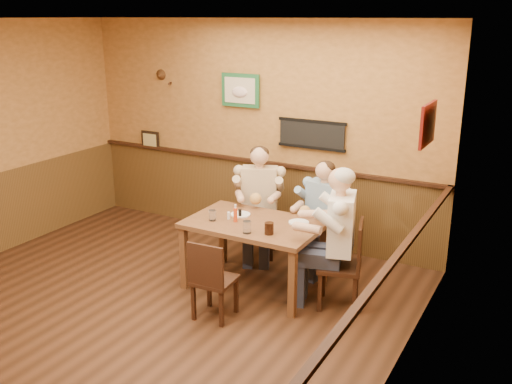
{
  "coord_description": "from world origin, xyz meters",
  "views": [
    {
      "loc": [
        3.48,
        -3.81,
        2.83
      ],
      "look_at": [
        0.8,
        1.06,
        1.1
      ],
      "focal_mm": 40.0,
      "sensor_mm": 36.0,
      "label": 1
    }
  ],
  "objects_px": {
    "dining_table": "(254,230)",
    "diner_tan_shirt": "(260,208)",
    "water_glass_mid": "(247,227)",
    "cola_tumbler": "(269,228)",
    "hot_sauce_bottle": "(235,214)",
    "chair_near_side": "(215,278)",
    "diner_white_elder": "(340,246)",
    "chair_right_end": "(340,264)",
    "chair_back_left": "(259,222)",
    "salt_shaker": "(229,216)",
    "diner_blue_polo": "(324,222)",
    "chair_back_right": "(323,236)",
    "pepper_shaker": "(240,213)",
    "water_glass_left": "(213,215)"
  },
  "relations": [
    {
      "from": "diner_blue_polo",
      "to": "chair_near_side",
      "type": "bearing_deg",
      "value": -97.69
    },
    {
      "from": "diner_tan_shirt",
      "to": "chair_near_side",
      "type": "bearing_deg",
      "value": -100.06
    },
    {
      "from": "chair_back_right",
      "to": "chair_right_end",
      "type": "xyz_separation_m",
      "value": [
        0.47,
        -0.73,
        0.05
      ]
    },
    {
      "from": "water_glass_mid",
      "to": "cola_tumbler",
      "type": "distance_m",
      "value": 0.22
    },
    {
      "from": "dining_table",
      "to": "chair_back_right",
      "type": "height_order",
      "value": "chair_back_right"
    },
    {
      "from": "hot_sauce_bottle",
      "to": "cola_tumbler",
      "type": "bearing_deg",
      "value": -16.97
    },
    {
      "from": "dining_table",
      "to": "diner_tan_shirt",
      "type": "xyz_separation_m",
      "value": [
        -0.36,
        0.78,
        -0.04
      ]
    },
    {
      "from": "chair_right_end",
      "to": "salt_shaker",
      "type": "xyz_separation_m",
      "value": [
        -1.23,
        -0.11,
        0.34
      ]
    },
    {
      "from": "diner_white_elder",
      "to": "chair_right_end",
      "type": "bearing_deg",
      "value": -105.87
    },
    {
      "from": "chair_back_left",
      "to": "salt_shaker",
      "type": "height_order",
      "value": "chair_back_left"
    },
    {
      "from": "chair_back_left",
      "to": "cola_tumbler",
      "type": "bearing_deg",
      "value": -79.43
    },
    {
      "from": "chair_near_side",
      "to": "hot_sauce_bottle",
      "type": "bearing_deg",
      "value": -80.77
    },
    {
      "from": "chair_back_left",
      "to": "diner_blue_polo",
      "type": "relative_size",
      "value": 0.74
    },
    {
      "from": "chair_near_side",
      "to": "cola_tumbler",
      "type": "distance_m",
      "value": 0.72
    },
    {
      "from": "diner_white_elder",
      "to": "cola_tumbler",
      "type": "height_order",
      "value": "diner_white_elder"
    },
    {
      "from": "dining_table",
      "to": "diner_tan_shirt",
      "type": "height_order",
      "value": "diner_tan_shirt"
    },
    {
      "from": "water_glass_mid",
      "to": "hot_sauce_bottle",
      "type": "xyz_separation_m",
      "value": [
        -0.27,
        0.23,
        0.02
      ]
    },
    {
      "from": "chair_right_end",
      "to": "chair_near_side",
      "type": "height_order",
      "value": "chair_right_end"
    },
    {
      "from": "chair_back_right",
      "to": "salt_shaker",
      "type": "relative_size",
      "value": 10.33
    },
    {
      "from": "chair_near_side",
      "to": "diner_tan_shirt",
      "type": "bearing_deg",
      "value": -81.37
    },
    {
      "from": "chair_right_end",
      "to": "chair_near_side",
      "type": "xyz_separation_m",
      "value": [
        -0.97,
        -0.79,
        -0.05
      ]
    },
    {
      "from": "dining_table",
      "to": "pepper_shaker",
      "type": "distance_m",
      "value": 0.25
    },
    {
      "from": "dining_table",
      "to": "chair_back_right",
      "type": "xyz_separation_m",
      "value": [
        0.47,
        0.78,
        -0.25
      ]
    },
    {
      "from": "water_glass_left",
      "to": "salt_shaker",
      "type": "distance_m",
      "value": 0.17
    },
    {
      "from": "chair_near_side",
      "to": "diner_white_elder",
      "type": "xyz_separation_m",
      "value": [
        0.97,
        0.79,
        0.24
      ]
    },
    {
      "from": "diner_blue_polo",
      "to": "salt_shaker",
      "type": "bearing_deg",
      "value": -121.43
    },
    {
      "from": "dining_table",
      "to": "pepper_shaker",
      "type": "relative_size",
      "value": 15.71
    },
    {
      "from": "hot_sauce_bottle",
      "to": "diner_tan_shirt",
      "type": "bearing_deg",
      "value": 101.96
    },
    {
      "from": "diner_white_elder",
      "to": "salt_shaker",
      "type": "height_order",
      "value": "diner_white_elder"
    },
    {
      "from": "water_glass_mid",
      "to": "hot_sauce_bottle",
      "type": "distance_m",
      "value": 0.35
    },
    {
      "from": "chair_back_left",
      "to": "water_glass_left",
      "type": "height_order",
      "value": "same"
    },
    {
      "from": "pepper_shaker",
      "to": "chair_back_right",
      "type": "bearing_deg",
      "value": 46.89
    },
    {
      "from": "cola_tumbler",
      "to": "dining_table",
      "type": "bearing_deg",
      "value": 141.96
    },
    {
      "from": "diner_white_elder",
      "to": "water_glass_mid",
      "type": "height_order",
      "value": "diner_white_elder"
    },
    {
      "from": "chair_near_side",
      "to": "diner_tan_shirt",
      "type": "distance_m",
      "value": 1.57
    },
    {
      "from": "chair_back_left",
      "to": "salt_shaker",
      "type": "relative_size",
      "value": 10.95
    },
    {
      "from": "diner_blue_polo",
      "to": "pepper_shaker",
      "type": "distance_m",
      "value": 1.02
    },
    {
      "from": "water_glass_left",
      "to": "pepper_shaker",
      "type": "height_order",
      "value": "water_glass_left"
    },
    {
      "from": "chair_back_right",
      "to": "diner_tan_shirt",
      "type": "relative_size",
      "value": 0.66
    },
    {
      "from": "diner_blue_polo",
      "to": "salt_shaker",
      "type": "height_order",
      "value": "diner_blue_polo"
    },
    {
      "from": "dining_table",
      "to": "diner_white_elder",
      "type": "xyz_separation_m",
      "value": [
        0.95,
        0.05,
        -0.01
      ]
    },
    {
      "from": "pepper_shaker",
      "to": "chair_back_left",
      "type": "bearing_deg",
      "value": 101.97
    },
    {
      "from": "hot_sauce_bottle",
      "to": "chair_near_side",
      "type": "bearing_deg",
      "value": -76.99
    },
    {
      "from": "dining_table",
      "to": "diner_blue_polo",
      "type": "height_order",
      "value": "diner_blue_polo"
    },
    {
      "from": "diner_white_elder",
      "to": "pepper_shaker",
      "type": "distance_m",
      "value": 1.16
    },
    {
      "from": "chair_back_right",
      "to": "chair_right_end",
      "type": "height_order",
      "value": "chair_right_end"
    },
    {
      "from": "water_glass_left",
      "to": "salt_shaker",
      "type": "height_order",
      "value": "water_glass_left"
    },
    {
      "from": "chair_back_left",
      "to": "hot_sauce_bottle",
      "type": "height_order",
      "value": "hot_sauce_bottle"
    },
    {
      "from": "diner_blue_polo",
      "to": "hot_sauce_bottle",
      "type": "relative_size",
      "value": 6.81
    },
    {
      "from": "cola_tumbler",
      "to": "water_glass_mid",
      "type": "bearing_deg",
      "value": -158.47
    }
  ]
}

